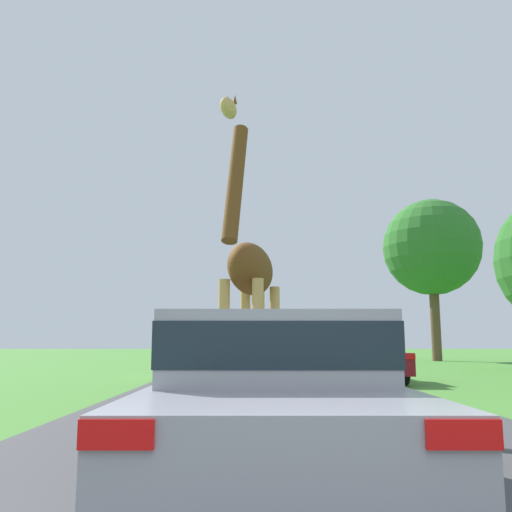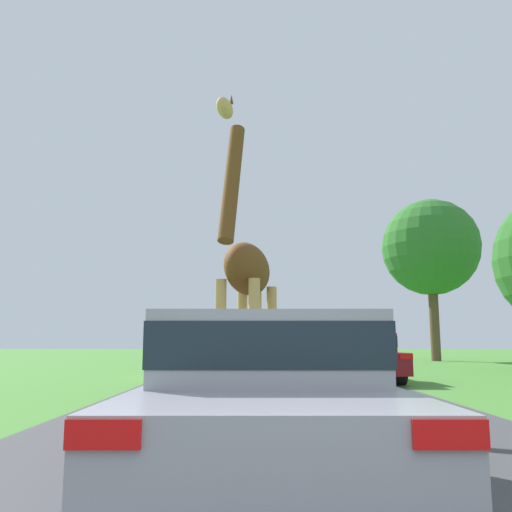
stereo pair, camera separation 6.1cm
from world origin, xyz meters
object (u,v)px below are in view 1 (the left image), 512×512
(car_queue_right, at_px, (191,355))
(tree_left_edge, at_px, (429,248))
(car_queue_left, at_px, (360,356))
(giraffe_near_road, at_px, (247,275))
(car_lead_maroon, at_px, (271,390))

(car_queue_right, distance_m, tree_left_edge, 20.04)
(car_queue_left, bearing_deg, giraffe_near_road, -118.10)
(car_lead_maroon, distance_m, car_queue_right, 13.37)
(car_queue_left, relative_size, tree_left_edge, 0.42)
(car_lead_maroon, height_order, car_queue_right, car_lead_maroon)
(tree_left_edge, bearing_deg, giraffe_near_road, -115.72)
(giraffe_near_road, bearing_deg, car_queue_left, -105.09)
(giraffe_near_road, relative_size, car_lead_maroon, 1.16)
(car_lead_maroon, xyz_separation_m, car_queue_right, (-2.21, 13.19, -0.03))
(car_lead_maroon, distance_m, car_queue_left, 11.53)
(giraffe_near_road, xyz_separation_m, car_lead_maroon, (0.27, -5.08, -1.64))
(giraffe_near_road, bearing_deg, car_queue_right, -63.57)
(giraffe_near_road, distance_m, car_lead_maroon, 5.35)
(car_lead_maroon, bearing_deg, car_queue_right, 99.51)
(giraffe_near_road, height_order, car_queue_right, giraffe_near_road)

